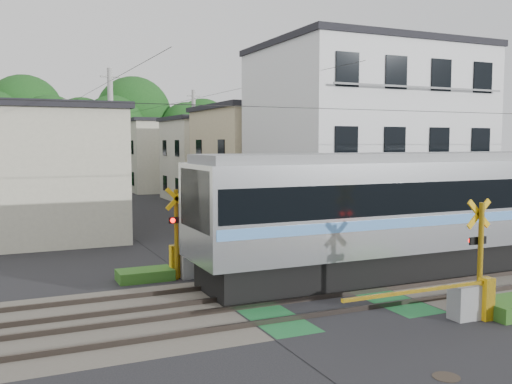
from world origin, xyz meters
name	(u,v)px	position (x,y,z in m)	size (l,w,h in m)	color
ground	(309,296)	(0.00, 0.00, 0.00)	(120.00, 120.00, 0.00)	black
track_bed	(309,295)	(0.00, 0.00, 0.04)	(120.00, 120.00, 0.14)	#47423A
commuter_train	(460,207)	(6.89, 1.20, 2.21)	(20.10, 3.17, 4.18)	black
crossing_signal_near	(469,293)	(2.59, -3.65, 0.71)	(4.74, 0.65, 3.09)	#EEB00C
crossing_signal_far	(188,257)	(-2.59, 3.65, 0.71)	(4.74, 0.65, 3.09)	#EEB00C
apartment_block	(365,140)	(8.50, 9.49, 4.66)	(10.20, 8.36, 9.30)	silver
houses_row	(132,161)	(0.25, 25.92, 3.24)	(22.07, 31.35, 6.80)	beige
tree_hill	(74,132)	(-1.02, 48.76, 5.67)	(40.00, 12.18, 11.82)	#194918
catenary	(466,168)	(6.00, 0.03, 3.70)	(60.00, 5.04, 7.00)	#2D2D33
utility_poles	(121,149)	(-1.05, 23.01, 4.08)	(7.90, 42.00, 8.00)	#A5A5A0
pedestrian	(108,184)	(0.20, 35.76, 0.94)	(0.69, 0.45, 1.89)	#2D2A35
manhole_cover	(446,377)	(-0.49, -6.23, 0.01)	(0.53, 0.53, 0.02)	#2D261E
weed_patches	(361,284)	(1.76, -0.09, 0.18)	(10.25, 8.80, 0.40)	#2D5E1E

